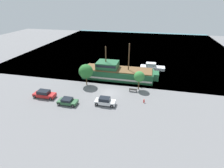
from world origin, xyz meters
TOP-DOWN VIEW (x-y plane):
  - ground_plane at (0.00, 0.00)m, footprint 160.00×160.00m
  - water_surface at (0.00, 44.00)m, footprint 80.00×80.00m
  - pirate_ship at (0.07, 8.24)m, footprint 19.72×5.56m
  - moored_boat_dockside at (9.05, 16.99)m, footprint 7.17×2.43m
  - parked_car_curb_front at (-13.15, -5.17)m, footprint 4.72×1.91m
  - parked_car_curb_mid at (-7.05, -6.60)m, footprint 3.90×1.99m
  - parked_car_curb_rear at (0.34, -5.14)m, footprint 4.08×1.78m
  - fire_hydrant at (7.91, -2.64)m, footprint 0.42×0.25m
  - bench_promenade_east at (5.18, 1.59)m, footprint 1.78×0.45m
  - tree_row_east at (-6.38, 2.55)m, footprint 3.42×3.42m
  - tree_row_mideast at (6.26, 3.09)m, footprint 2.48×2.48m

SIDE VIEW (x-z plane):
  - ground_plane at x=0.00m, z-range 0.00..0.00m
  - water_surface at x=0.00m, z-range 0.00..0.00m
  - fire_hydrant at x=7.91m, z-range 0.03..0.79m
  - bench_promenade_east at x=5.18m, z-range 0.02..0.87m
  - parked_car_curb_mid at x=-7.05m, z-range 0.01..1.29m
  - moored_boat_dockside at x=9.05m, z-range -0.26..1.74m
  - parked_car_curb_front at x=-13.15m, z-range -0.02..1.56m
  - parked_car_curb_rear at x=0.34m, z-range -0.02..1.58m
  - pirate_ship at x=0.07m, z-range -3.10..6.37m
  - tree_row_mideast at x=6.26m, z-range 0.97..5.43m
  - tree_row_east at x=-6.38m, z-range 0.93..6.24m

